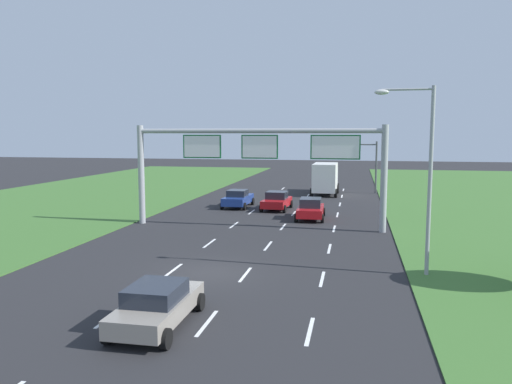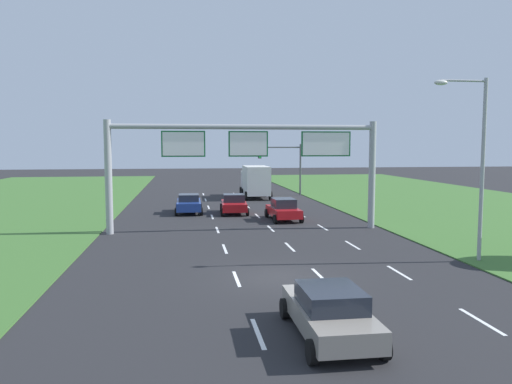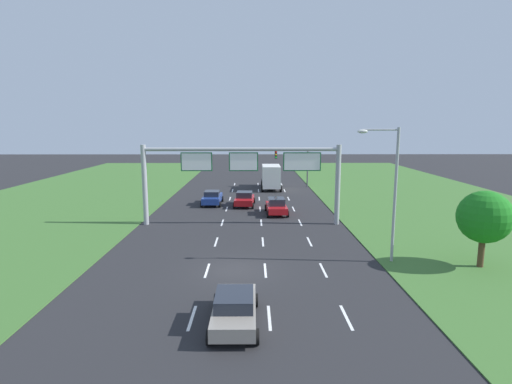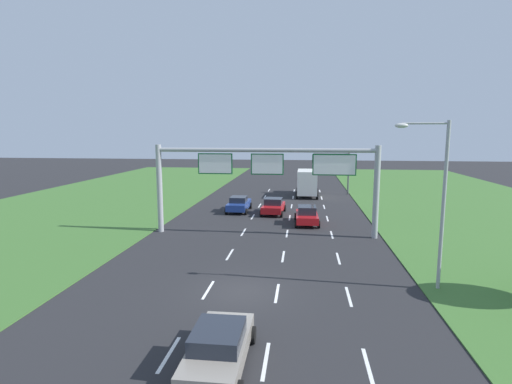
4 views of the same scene
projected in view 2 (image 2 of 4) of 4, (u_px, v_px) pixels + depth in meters
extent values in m
plane|color=#262628|center=(279.00, 277.00, 20.62)|extent=(200.00, 200.00, 0.00)
cube|color=white|center=(258.00, 333.00, 14.45)|extent=(0.14, 2.40, 0.01)
cube|color=white|center=(237.00, 279.00, 20.37)|extent=(0.14, 2.40, 0.01)
cube|color=white|center=(225.00, 249.00, 26.28)|extent=(0.14, 2.40, 0.01)
cube|color=white|center=(217.00, 230.00, 32.19)|extent=(0.14, 2.40, 0.01)
cube|color=white|center=(212.00, 217.00, 38.11)|extent=(0.14, 2.40, 0.01)
cube|color=white|center=(208.00, 207.00, 44.02)|extent=(0.14, 2.40, 0.01)
cube|color=white|center=(206.00, 200.00, 49.94)|extent=(0.14, 2.40, 0.01)
cube|color=white|center=(203.00, 194.00, 55.85)|extent=(0.14, 2.40, 0.01)
cube|color=white|center=(373.00, 327.00, 14.95)|extent=(0.14, 2.40, 0.01)
cube|color=white|center=(320.00, 276.00, 20.86)|extent=(0.14, 2.40, 0.01)
cube|color=white|center=(290.00, 247.00, 26.78)|extent=(0.14, 2.40, 0.01)
cube|color=white|center=(271.00, 229.00, 32.69)|extent=(0.14, 2.40, 0.01)
cube|color=white|center=(257.00, 216.00, 38.60)|extent=(0.14, 2.40, 0.01)
cube|color=white|center=(248.00, 207.00, 44.52)|extent=(0.14, 2.40, 0.01)
cube|color=white|center=(240.00, 199.00, 50.43)|extent=(0.14, 2.40, 0.01)
cube|color=white|center=(234.00, 194.00, 56.34)|extent=(0.14, 2.40, 0.01)
cube|color=white|center=(481.00, 321.00, 15.44)|extent=(0.14, 2.40, 0.01)
cube|color=white|center=(399.00, 273.00, 21.36)|extent=(0.14, 2.40, 0.01)
cube|color=white|center=(352.00, 245.00, 27.27)|extent=(0.14, 2.40, 0.01)
cube|color=white|center=(322.00, 227.00, 33.18)|extent=(0.14, 2.40, 0.01)
cube|color=white|center=(302.00, 215.00, 39.10)|extent=(0.14, 2.40, 0.01)
cube|color=white|center=(286.00, 206.00, 45.01)|extent=(0.14, 2.40, 0.01)
cube|color=white|center=(274.00, 199.00, 50.93)|extent=(0.14, 2.40, 0.01)
cube|color=white|center=(265.00, 193.00, 56.84)|extent=(0.14, 2.40, 0.01)
cube|color=navy|center=(189.00, 205.00, 40.28)|extent=(1.94, 4.43, 0.66)
cube|color=#232833|center=(189.00, 198.00, 40.08)|extent=(1.61, 1.81, 0.55)
cylinder|color=black|center=(177.00, 207.00, 41.82)|extent=(0.23, 0.64, 0.64)
cylinder|color=black|center=(200.00, 206.00, 42.07)|extent=(0.23, 0.64, 0.64)
cylinder|color=black|center=(176.00, 212.00, 38.55)|extent=(0.23, 0.64, 0.64)
cylinder|color=black|center=(201.00, 211.00, 38.80)|extent=(0.23, 0.64, 0.64)
cube|color=red|center=(283.00, 212.00, 36.41)|extent=(1.98, 4.26, 0.60)
cube|color=#232833|center=(284.00, 203.00, 36.32)|extent=(1.60, 1.98, 0.66)
cylinder|color=black|center=(267.00, 213.00, 37.80)|extent=(0.24, 0.65, 0.64)
cylinder|color=black|center=(291.00, 213.00, 38.12)|extent=(0.24, 0.65, 0.64)
cylinder|color=black|center=(275.00, 219.00, 34.75)|extent=(0.24, 0.65, 0.64)
cylinder|color=black|center=(301.00, 218.00, 35.08)|extent=(0.24, 0.65, 0.64)
cube|color=red|center=(234.00, 206.00, 39.93)|extent=(2.13, 4.23, 0.62)
cube|color=#232833|center=(234.00, 198.00, 39.92)|extent=(1.76, 1.74, 0.62)
cylinder|color=black|center=(221.00, 207.00, 41.37)|extent=(0.25, 0.65, 0.64)
cylinder|color=black|center=(245.00, 207.00, 41.54)|extent=(0.25, 0.65, 0.64)
cylinder|color=black|center=(222.00, 212.00, 38.36)|extent=(0.25, 0.65, 0.64)
cylinder|color=black|center=(247.00, 212.00, 38.54)|extent=(0.25, 0.65, 0.64)
cube|color=gray|center=(329.00, 316.00, 14.13)|extent=(1.85, 4.47, 0.60)
cube|color=#232833|center=(331.00, 297.00, 13.95)|extent=(1.64, 2.06, 0.55)
cylinder|color=black|center=(285.00, 308.00, 15.68)|extent=(0.22, 0.64, 0.64)
cylinder|color=black|center=(342.00, 306.00, 15.95)|extent=(0.22, 0.64, 0.64)
cylinder|color=black|center=(312.00, 352.00, 12.37)|extent=(0.22, 0.64, 0.64)
cylinder|color=black|center=(384.00, 348.00, 12.64)|extent=(0.22, 0.64, 0.64)
cube|color=silver|center=(252.00, 181.00, 54.74)|extent=(2.22, 2.12, 2.20)
cube|color=silver|center=(256.00, 180.00, 51.15)|extent=(2.41, 4.83, 2.88)
cylinder|color=black|center=(241.00, 191.00, 55.19)|extent=(0.29, 0.90, 0.90)
cylinder|color=black|center=(261.00, 190.00, 55.48)|extent=(0.29, 0.90, 0.90)
cylinder|color=black|center=(243.00, 193.00, 52.90)|extent=(0.29, 0.90, 0.90)
cylinder|color=black|center=(265.00, 192.00, 53.22)|extent=(0.29, 0.90, 0.90)
cylinder|color=black|center=(246.00, 196.00, 49.35)|extent=(0.29, 0.90, 0.90)
cylinder|color=black|center=(271.00, 196.00, 49.67)|extent=(0.29, 0.90, 0.90)
cylinder|color=#9EA0A5|center=(108.00, 177.00, 30.37)|extent=(0.44, 0.44, 7.00)
cylinder|color=#9EA0A5|center=(372.00, 175.00, 32.75)|extent=(0.44, 0.44, 7.00)
cylinder|color=#9EA0A5|center=(245.00, 127.00, 31.27)|extent=(16.80, 0.32, 0.32)
cube|color=#0C5B28|center=(183.00, 144.00, 30.83)|extent=(2.70, 0.12, 1.61)
cube|color=white|center=(183.00, 144.00, 30.76)|extent=(2.54, 0.01, 1.45)
cube|color=#0C5B28|center=(248.00, 144.00, 31.40)|extent=(2.50, 0.12, 1.61)
cube|color=white|center=(248.00, 144.00, 31.34)|extent=(2.34, 0.01, 1.45)
cube|color=#0C5B28|center=(326.00, 144.00, 32.11)|extent=(3.24, 0.12, 1.61)
cube|color=white|center=(326.00, 144.00, 32.05)|extent=(3.08, 0.01, 1.45)
cylinder|color=#47494F|center=(300.00, 170.00, 54.45)|extent=(0.20, 0.20, 5.60)
cylinder|color=#47494F|center=(280.00, 147.00, 53.90)|extent=(4.50, 0.14, 0.14)
cube|color=black|center=(260.00, 153.00, 53.65)|extent=(0.32, 0.36, 1.10)
sphere|color=red|center=(260.00, 150.00, 53.41)|extent=(0.22, 0.22, 0.22)
sphere|color=orange|center=(260.00, 153.00, 53.45)|extent=(0.22, 0.22, 0.22)
sphere|color=green|center=(260.00, 157.00, 53.48)|extent=(0.22, 0.22, 0.22)
cylinder|color=#9EA0A5|center=(482.00, 171.00, 23.05)|extent=(0.18, 0.18, 8.50)
cylinder|color=#9EA0A5|center=(464.00, 81.00, 22.52)|extent=(2.20, 0.10, 0.10)
ellipsoid|color=silver|center=(441.00, 83.00, 22.37)|extent=(0.64, 0.32, 0.24)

